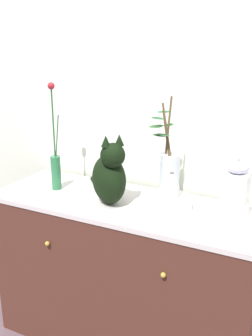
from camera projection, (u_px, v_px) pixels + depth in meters
The scene contains 7 objects.
wall_back at pixel (153, 99), 2.12m from camera, with size 4.40×0.08×2.60m, color silver.
sideboard at pixel (126, 274), 2.12m from camera, with size 1.38×0.51×0.83m.
cat_sitting at pixel (109, 175), 1.94m from camera, with size 0.39×0.38×0.36m.
vase_slim_green at pixel (56, 164), 2.13m from camera, with size 0.06×0.05×0.57m.
bowl_porcelain at pixel (168, 202), 1.91m from camera, with size 0.23×0.23×0.06m, color white.
vase_glass_clear at pixel (169, 172), 1.87m from camera, with size 0.13×0.19×0.48m.
jar_lidded_porcelain at pixel (235, 193), 1.73m from camera, with size 0.11×0.11×0.31m.
Camera 1 is at (0.82, -1.64, 1.61)m, focal length 42.62 mm.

